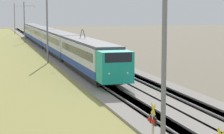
{
  "coord_description": "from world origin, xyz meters",
  "views": [
    {
      "loc": [
        -12.22,
        9.99,
        6.91
      ],
      "look_at": [
        23.8,
        0.0,
        2.19
      ],
      "focal_mm": 70.0,
      "sensor_mm": 36.0,
      "label": 1
    }
  ],
  "objects_px": {
    "passenger_train": "(50,38)",
    "catenary_mast_near": "(165,63)",
    "catenary_mast_distant": "(15,18)",
    "catenary_mast_mid": "(48,26)",
    "catenary_mast_far": "(25,22)",
    "crossing_signal_aux": "(153,132)"
  },
  "relations": [
    {
      "from": "passenger_train",
      "to": "catenary_mast_near",
      "type": "distance_m",
      "value": 59.94
    },
    {
      "from": "passenger_train",
      "to": "catenary_mast_distant",
      "type": "height_order",
      "value": "catenary_mast_distant"
    },
    {
      "from": "catenary_mast_mid",
      "to": "passenger_train",
      "type": "bearing_deg",
      "value": -8.08
    },
    {
      "from": "catenary_mast_far",
      "to": "catenary_mast_distant",
      "type": "distance_m",
      "value": 40.65
    },
    {
      "from": "catenary_mast_far",
      "to": "catenary_mast_distant",
      "type": "height_order",
      "value": "catenary_mast_distant"
    },
    {
      "from": "passenger_train",
      "to": "catenary_mast_distant",
      "type": "relative_size",
      "value": 8.94
    },
    {
      "from": "catenary_mast_mid",
      "to": "catenary_mast_far",
      "type": "xyz_separation_m",
      "value": [
        40.65,
        -0.0,
        -0.33
      ]
    },
    {
      "from": "catenary_mast_mid",
      "to": "catenary_mast_far",
      "type": "bearing_deg",
      "value": -0.0
    },
    {
      "from": "crossing_signal_aux",
      "to": "catenary_mast_far",
      "type": "height_order",
      "value": "catenary_mast_far"
    },
    {
      "from": "catenary_mast_far",
      "to": "passenger_train",
      "type": "bearing_deg",
      "value": -172.78
    },
    {
      "from": "catenary_mast_far",
      "to": "catenary_mast_distant",
      "type": "relative_size",
      "value": 0.95
    },
    {
      "from": "passenger_train",
      "to": "catenary_mast_distant",
      "type": "bearing_deg",
      "value": -177.49
    },
    {
      "from": "crossing_signal_aux",
      "to": "catenary_mast_mid",
      "type": "distance_m",
      "value": 41.51
    },
    {
      "from": "passenger_train",
      "to": "catenary_mast_far",
      "type": "distance_m",
      "value": 21.77
    },
    {
      "from": "crossing_signal_aux",
      "to": "catenary_mast_distant",
      "type": "bearing_deg",
      "value": -90.39
    },
    {
      "from": "catenary_mast_far",
      "to": "catenary_mast_distant",
      "type": "bearing_deg",
      "value": 0.0
    },
    {
      "from": "crossing_signal_aux",
      "to": "passenger_train",
      "type": "bearing_deg",
      "value": -93.35
    },
    {
      "from": "passenger_train",
      "to": "catenary_mast_far",
      "type": "xyz_separation_m",
      "value": [
        21.47,
        2.72,
        2.4
      ]
    },
    {
      "from": "catenary_mast_near",
      "to": "catenary_mast_distant",
      "type": "height_order",
      "value": "catenary_mast_distant"
    },
    {
      "from": "catenary_mast_far",
      "to": "catenary_mast_mid",
      "type": "bearing_deg",
      "value": 180.0
    },
    {
      "from": "catenary_mast_near",
      "to": "catenary_mast_distant",
      "type": "bearing_deg",
      "value": 0.0
    },
    {
      "from": "crossing_signal_aux",
      "to": "catenary_mast_distant",
      "type": "height_order",
      "value": "catenary_mast_distant"
    }
  ]
}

